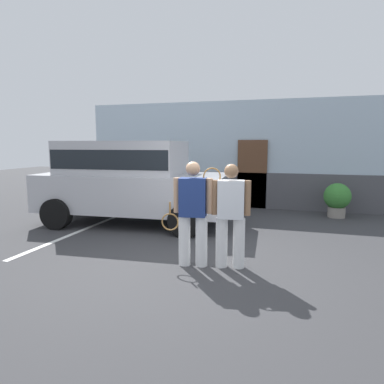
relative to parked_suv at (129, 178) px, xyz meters
The scene contains 7 objects.
ground_plane 3.61m from the parked_suv, 47.26° to the right, with size 40.00×40.00×0.00m, color #38383A.
parking_stripe_0 1.69m from the parked_suv, 125.86° to the right, with size 0.12×4.40×0.01m, color silver.
house_frontage 3.97m from the parked_suv, 53.94° to the left, with size 10.29×0.40×3.31m.
parked_suv is the anchor object (origin of this frame).
tennis_player_man 3.43m from the parked_suv, 45.91° to the right, with size 0.89×0.31×1.71m.
tennis_player_woman 3.81m from the parked_suv, 38.38° to the right, with size 0.76×0.32×1.67m.
potted_plant_by_porch 5.57m from the parked_suv, 23.99° to the left, with size 0.71×0.71×0.93m.
Camera 1 is at (1.61, -5.14, 1.98)m, focal length 32.07 mm.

